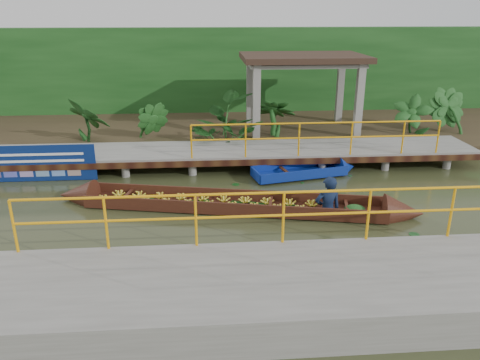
{
  "coord_description": "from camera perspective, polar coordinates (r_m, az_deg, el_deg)",
  "views": [
    {
      "loc": [
        -0.59,
        -10.77,
        4.76
      ],
      "look_at": [
        0.28,
        0.5,
        0.6
      ],
      "focal_mm": 35.0,
      "sensor_mm": 36.0,
      "label": 1
    }
  ],
  "objects": [
    {
      "name": "pavilion",
      "position": [
        17.55,
        7.65,
        13.68
      ],
      "size": [
        4.4,
        3.0,
        3.0
      ],
      "color": "slate",
      "rests_on": "ground"
    },
    {
      "name": "near_dock",
      "position": [
        8.1,
        7.9,
        -13.41
      ],
      "size": [
        18.0,
        2.4,
        1.73
      ],
      "color": "slate",
      "rests_on": "ground"
    },
    {
      "name": "tropical_plants",
      "position": [
        16.64,
        3.59,
        7.47
      ],
      "size": [
        14.05,
        1.05,
        1.31
      ],
      "color": "#154115",
      "rests_on": "ground"
    },
    {
      "name": "far_dock",
      "position": [
        14.84,
        -1.86,
        3.43
      ],
      "size": [
        16.0,
        2.06,
        1.66
      ],
      "color": "slate",
      "rests_on": "ground"
    },
    {
      "name": "foliage_backdrop",
      "position": [
        20.96,
        -2.82,
        12.62
      ],
      "size": [
        30.0,
        0.8,
        4.0
      ],
      "primitive_type": "cube",
      "color": "#154115",
      "rests_on": "ground"
    },
    {
      "name": "blue_banner",
      "position": [
        14.75,
        -23.72,
        1.89
      ],
      "size": [
        3.45,
        0.04,
        1.08
      ],
      "color": "navy",
      "rests_on": "ground"
    },
    {
      "name": "vendor_boat",
      "position": [
        11.68,
        1.04,
        -2.42
      ],
      "size": [
        9.24,
        2.8,
        2.19
      ],
      "rotation": [
        0.0,
        0.0,
        -0.21
      ],
      "color": "#35160E",
      "rests_on": "ground"
    },
    {
      "name": "moored_blue_boat",
      "position": [
        14.43,
        10.06,
        1.21
      ],
      "size": [
        3.35,
        1.53,
        0.77
      ],
      "rotation": [
        0.0,
        0.0,
        0.22
      ],
      "color": "navy",
      "rests_on": "ground"
    },
    {
      "name": "land_strip",
      "position": [
        18.83,
        -2.49,
        6.26
      ],
      "size": [
        30.0,
        8.0,
        0.45
      ],
      "primitive_type": "cube",
      "color": "#312418",
      "rests_on": "ground"
    },
    {
      "name": "ground",
      "position": [
        11.79,
        -1.15,
        -3.61
      ],
      "size": [
        80.0,
        80.0,
        0.0
      ],
      "primitive_type": "plane",
      "color": "#2F361B",
      "rests_on": "ground"
    }
  ]
}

